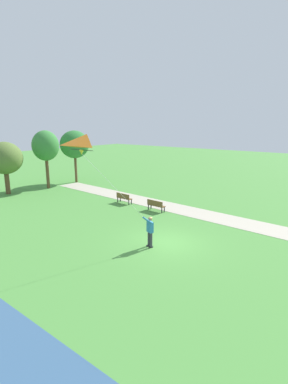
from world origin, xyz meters
name	(u,v)px	position (x,y,z in m)	size (l,w,h in m)	color
ground_plane	(166,243)	(0.00, 0.00, 0.00)	(120.00, 120.00, 0.00)	#4C8E3D
walkway_path	(189,211)	(6.25, 2.00, 0.01)	(2.40, 32.00, 0.02)	#B7AD99
person_kite_flyer	(150,229)	(-1.03, 0.38, 1.05)	(0.63, 0.49, 1.83)	#232328
flying_kite	(87,145)	(-4.07, 1.73, 5.70)	(3.14, 2.04, 4.31)	orange
park_bench_near_walkway	(156,205)	(4.70, 4.09, 0.51)	(0.52, 1.52, 0.88)	brown
park_bench_far_walkway	(124,198)	(4.90, 7.59, 0.51)	(0.52, 1.52, 0.88)	brown
tree_behind_path	(46,146)	(4.54, 17.93, 4.41)	(2.73, 2.67, 6.00)	brown
tree_treeline_center	(75,145)	(8.49, 18.21, 4.33)	(3.36, 3.10, 5.91)	brown
tree_lakeside_near	(5,158)	(0.60, 18.77, 3.45)	(3.21, 3.46, 5.01)	brown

